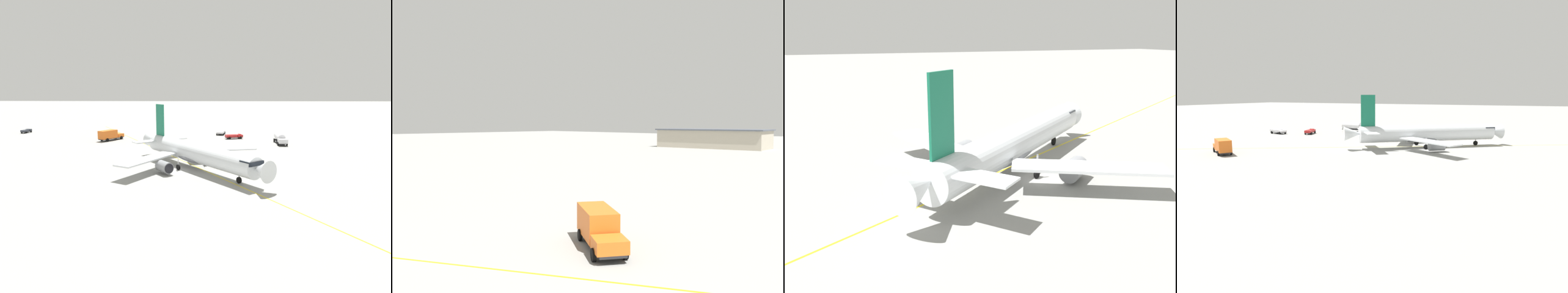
{
  "view_description": "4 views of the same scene",
  "coord_description": "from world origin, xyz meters",
  "views": [
    {
      "loc": [
        -5.36,
        65.91,
        16.19
      ],
      "look_at": [
        -3.75,
        -0.61,
        4.52
      ],
      "focal_mm": 32.06,
      "sensor_mm": 36.0,
      "label": 1
    },
    {
      "loc": [
        -1.59,
        -59.5,
        10.27
      ],
      "look_at": [
        41.35,
        -16.33,
        6.63
      ],
      "focal_mm": 38.12,
      "sensor_mm": 36.0,
      "label": 2
    },
    {
      "loc": [
        35.41,
        -21.71,
        14.82
      ],
      "look_at": [
        -6.26,
        -3.9,
        2.44
      ],
      "focal_mm": 37.98,
      "sensor_mm": 36.0,
      "label": 3
    },
    {
      "loc": [
        74.93,
        21.34,
        12.45
      ],
      "look_at": [
        14.32,
        -6.28,
        2.28
      ],
      "focal_mm": 32.29,
      "sensor_mm": 36.0,
      "label": 4
    }
  ],
  "objects": [
    {
      "name": "catering_truck_truck",
      "position": [
        22.71,
        -36.38,
        1.67
      ],
      "size": [
        6.54,
        8.18,
        3.1
      ],
      "rotation": [
        0.0,
        0.0,
        4.13
      ],
      "color": "#232326",
      "rests_on": "ground_plane"
    },
    {
      "name": "fuel_tanker_truck",
      "position": [
        -26.85,
        -31.65,
        1.58
      ],
      "size": [
        2.86,
        8.92,
        2.87
      ],
      "rotation": [
        0.0,
        0.0,
        1.55
      ],
      "color": "#232326",
      "rests_on": "ground_plane"
    },
    {
      "name": "ops_pickup_truck",
      "position": [
        -14.58,
        -40.49,
        0.81
      ],
      "size": [
        5.62,
        3.25,
        1.41
      ],
      "rotation": [
        0.0,
        0.0,
        3.41
      ],
      "color": "#232326",
      "rests_on": "ground_plane"
    },
    {
      "name": "pushback_tug_truck",
      "position": [
        -11.07,
        -49.88,
        0.81
      ],
      "size": [
        3.27,
        5.58,
        1.3
      ],
      "rotation": [
        0.0,
        0.0,
        1.39
      ],
      "color": "#232326",
      "rests_on": "ground_plane"
    },
    {
      "name": "ground_plane",
      "position": [
        0.0,
        0.0,
        0.0
      ],
      "size": [
        600.0,
        600.0,
        0.0
      ],
      "primitive_type": "plane",
      "color": "gray"
    },
    {
      "name": "airliner_main",
      "position": [
        -3.65,
        -0.95,
        3.09
      ],
      "size": [
        27.2,
        32.69,
        12.06
      ],
      "rotation": [
        0.0,
        0.0,
        2.21
      ],
      "color": "silver",
      "rests_on": "ground_plane"
    },
    {
      "name": "taxiway_centreline",
      "position": [
        -4.88,
        -0.7,
        0.0
      ],
      "size": [
        77.58,
        141.76,
        0.01
      ],
      "rotation": [
        0.0,
        0.0,
        2.07
      ],
      "color": "yellow",
      "rests_on": "ground_plane"
    }
  ]
}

